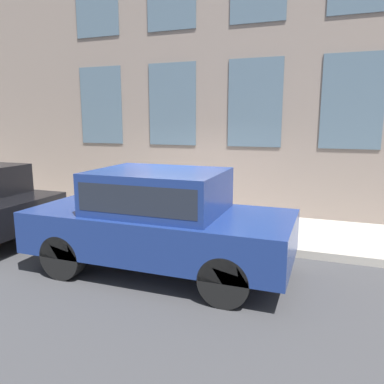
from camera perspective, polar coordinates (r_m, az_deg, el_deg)
ground_plane at (r=8.01m, az=-2.50°, el=-7.79°), size 80.00×80.00×0.00m
sidewalk at (r=9.10m, az=0.55°, el=-4.96°), size 2.51×60.00×0.16m
building_facade at (r=10.32m, az=3.45°, el=22.85°), size 0.33×40.00×9.42m
fire_hydrant at (r=8.44m, az=-2.77°, el=-3.15°), size 0.29×0.41×0.71m
person at (r=8.52m, az=2.74°, el=0.23°), size 0.34×0.22×1.39m
parked_car_navy_near at (r=6.31m, az=-5.01°, el=-3.82°), size 1.87×4.40×1.75m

